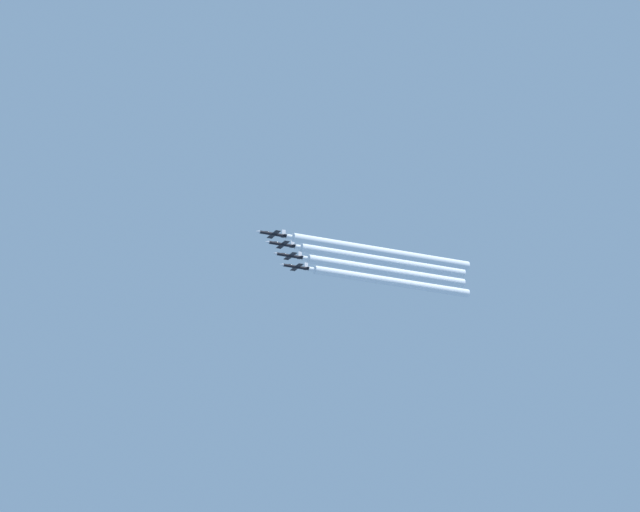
% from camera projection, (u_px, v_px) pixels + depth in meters
% --- Properties ---
extents(jet_lead, '(8.36, 12.17, 2.93)m').
position_uv_depth(jet_lead, '(272.00, 234.00, 553.57)').
color(jet_lead, black).
extents(jet_second_echelon, '(8.36, 12.17, 2.93)m').
position_uv_depth(jet_second_echelon, '(281.00, 244.00, 561.84)').
color(jet_second_echelon, black).
extents(jet_third_echelon, '(8.36, 12.17, 2.93)m').
position_uv_depth(jet_third_echelon, '(288.00, 256.00, 569.25)').
color(jet_third_echelon, black).
extents(jet_fourth_echelon, '(8.36, 12.17, 2.93)m').
position_uv_depth(jet_fourth_echelon, '(295.00, 267.00, 577.65)').
color(jet_fourth_echelon, black).
extents(smoke_trail_lead, '(3.24, 74.99, 3.24)m').
position_uv_depth(smoke_trail_lead, '(379.00, 251.00, 570.46)').
color(smoke_trail_lead, white).
extents(smoke_trail_second_echelon, '(3.24, 70.64, 3.24)m').
position_uv_depth(smoke_trail_second_echelon, '(381.00, 260.00, 577.88)').
color(smoke_trail_second_echelon, white).
extents(smoke_trail_third_echelon, '(3.24, 68.31, 3.24)m').
position_uv_depth(smoke_trail_third_echelon, '(385.00, 271.00, 584.83)').
color(smoke_trail_third_echelon, white).
extents(smoke_trail_fourth_echelon, '(3.24, 68.62, 3.24)m').
position_uv_depth(smoke_trail_fourth_echelon, '(390.00, 281.00, 593.29)').
color(smoke_trail_fourth_echelon, white).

